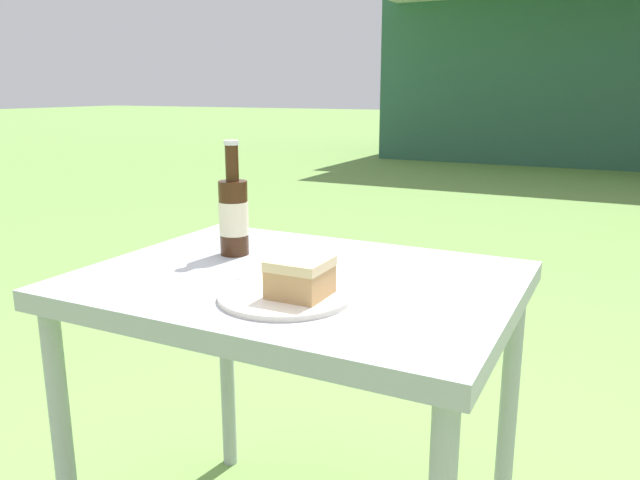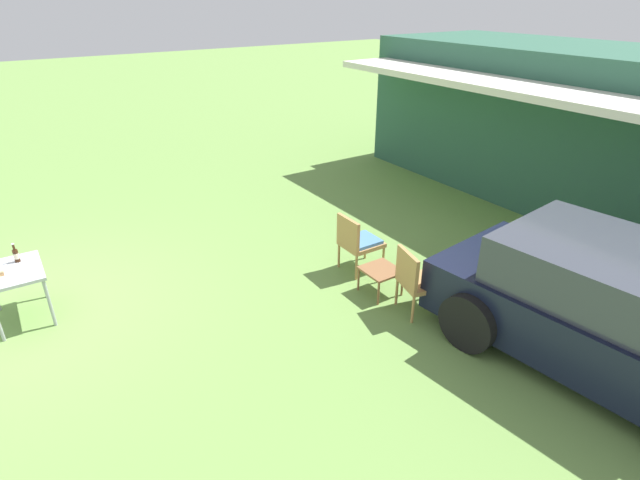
# 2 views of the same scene
# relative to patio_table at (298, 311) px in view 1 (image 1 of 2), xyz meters

# --- Properties ---
(patio_table) EXTENTS (0.85, 0.64, 0.70)m
(patio_table) POSITION_rel_patio_table_xyz_m (0.00, 0.00, 0.00)
(patio_table) COLOR #9EA3A8
(patio_table) RESTS_ON ground_plane
(cake_on_plate) EXTENTS (0.24, 0.24, 0.08)m
(cake_on_plate) POSITION_rel_patio_table_xyz_m (0.06, -0.14, 0.10)
(cake_on_plate) COLOR silver
(cake_on_plate) RESTS_ON patio_table
(cola_bottle_near) EXTENTS (0.07, 0.07, 0.25)m
(cola_bottle_near) POSITION_rel_patio_table_xyz_m (-0.20, 0.08, 0.17)
(cola_bottle_near) COLOR #381E0F
(cola_bottle_near) RESTS_ON patio_table
(fork) EXTENTS (0.18, 0.08, 0.01)m
(fork) POSITION_rel_patio_table_xyz_m (0.01, -0.12, 0.08)
(fork) COLOR silver
(fork) RESTS_ON patio_table
(loose_bottle_cap) EXTENTS (0.03, 0.03, 0.01)m
(loose_bottle_cap) POSITION_rel_patio_table_xyz_m (-0.02, 0.03, 0.08)
(loose_bottle_cap) COLOR silver
(loose_bottle_cap) RESTS_ON patio_table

